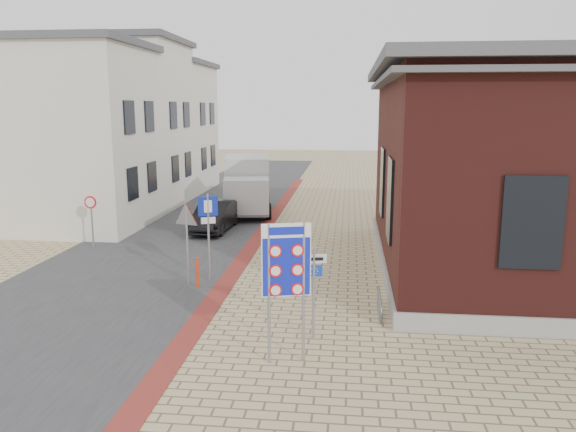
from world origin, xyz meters
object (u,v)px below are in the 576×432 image
at_px(bollard, 198,273).
at_px(essen_sign, 314,281).
at_px(box_truck, 247,185).
at_px(parking_sign, 208,221).
at_px(sedan, 215,216).
at_px(border_sign, 286,263).

bearing_deg(bollard, essen_sign, -42.82).
relative_size(box_truck, parking_sign, 2.08).
relative_size(parking_sign, bollard, 2.97).
bearing_deg(parking_sign, bollard, -128.22).
xyz_separation_m(sedan, border_sign, (4.64, -12.73, 1.56)).
xyz_separation_m(parking_sign, bollard, (-0.19, -0.72, -1.46)).
bearing_deg(bollard, parking_sign, 74.98).
xyz_separation_m(sedan, bollard, (1.39, -7.99, -0.18)).
xyz_separation_m(box_truck, border_sign, (3.97, -17.02, 0.72)).
distance_m(parking_sign, bollard, 1.64).
relative_size(border_sign, parking_sign, 1.10).
xyz_separation_m(box_truck, essen_sign, (4.47, -15.75, -0.04)).
distance_m(border_sign, parking_sign, 6.27).
xyz_separation_m(sedan, parking_sign, (1.58, -7.27, 1.28)).
xyz_separation_m(essen_sign, bollard, (-3.76, 3.48, -0.98)).
height_order(sedan, bollard, sedan).
bearing_deg(box_truck, essen_sign, -83.82).
bearing_deg(bollard, sedan, 99.86).
height_order(sedan, box_truck, box_truck).
relative_size(sedan, essen_sign, 1.78).
bearing_deg(bollard, box_truck, 93.31).
relative_size(sedan, box_truck, 0.68).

